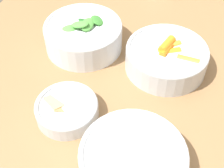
{
  "coord_description": "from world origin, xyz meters",
  "views": [
    {
      "loc": [
        0.42,
        0.07,
        1.3
      ],
      "look_at": [
        -0.01,
        -0.07,
        0.8
      ],
      "focal_mm": 50.0,
      "sensor_mm": 36.0,
      "label": 1
    }
  ],
  "objects": [
    {
      "name": "bowl_greens",
      "position": [
        -0.14,
        -0.19,
        0.81
      ],
      "size": [
        0.19,
        0.19,
        0.09
      ],
      "color": "silver",
      "rests_on": "dining_table"
    },
    {
      "name": "dining_table",
      "position": [
        0.0,
        0.0,
        0.67
      ],
      "size": [
        1.25,
        1.01,
        0.77
      ],
      "color": "olive",
      "rests_on": "ground_plane"
    },
    {
      "name": "bowl_cookies",
      "position": [
        0.08,
        -0.14,
        0.79
      ],
      "size": [
        0.13,
        0.13,
        0.04
      ],
      "color": "silver",
      "rests_on": "dining_table"
    },
    {
      "name": "bowl_carrots",
      "position": [
        -0.13,
        0.03,
        0.8
      ],
      "size": [
        0.19,
        0.19,
        0.07
      ],
      "color": "silver",
      "rests_on": "dining_table"
    },
    {
      "name": "bowl_beans_hotdog",
      "position": [
        0.15,
        0.02,
        0.79
      ],
      "size": [
        0.19,
        0.19,
        0.06
      ],
      "color": "silver",
      "rests_on": "dining_table"
    }
  ]
}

